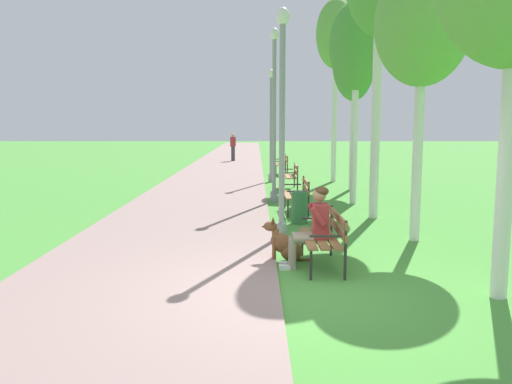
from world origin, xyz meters
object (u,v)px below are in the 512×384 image
at_px(lamp_post_mid, 273,114).
at_px(pedestrian_distant, 232,147).
at_px(park_bench_mid, 297,192).
at_px(birch_tree_fifth, 353,59).
at_px(lamp_post_near, 281,122).
at_px(lamp_post_far, 270,124).
at_px(birch_tree_fourth, 355,47).
at_px(park_bench_far, 289,174).
at_px(person_seated_on_near_bench, 312,224).
at_px(dog_brown, 284,245).
at_px(litter_bin, 298,208).
at_px(birch_tree_second, 421,25).
at_px(park_bench_near, 325,234).
at_px(park_bench_furthest, 281,163).
at_px(birch_tree_sixth, 335,37).

relative_size(lamp_post_mid, pedestrian_distant, 2.88).
height_order(park_bench_mid, lamp_post_mid, lamp_post_mid).
bearing_deg(pedestrian_distant, birch_tree_fifth, -71.00).
distance_m(park_bench_mid, birch_tree_fifth, 6.36).
xyz_separation_m(lamp_post_near, birch_tree_fifth, (2.70, 7.54, 2.06)).
bearing_deg(lamp_post_far, birch_tree_fourth, -68.64).
height_order(lamp_post_near, lamp_post_mid, lamp_post_mid).
bearing_deg(pedestrian_distant, lamp_post_near, -84.96).
height_order(park_bench_far, pedestrian_distant, pedestrian_distant).
bearing_deg(person_seated_on_near_bench, dog_brown, 132.73).
bearing_deg(litter_bin, dog_brown, -98.77).
xyz_separation_m(park_bench_mid, lamp_post_mid, (-0.54, 1.80, 1.94)).
xyz_separation_m(park_bench_far, lamp_post_near, (-0.66, -7.48, 1.70)).
bearing_deg(park_bench_far, lamp_post_near, -95.04).
bearing_deg(person_seated_on_near_bench, pedestrian_distant, 95.52).
distance_m(park_bench_far, birch_tree_second, 8.57).
bearing_deg(litter_bin, pedestrian_distant, 96.85).
distance_m(park_bench_mid, litter_bin, 1.35).
bearing_deg(park_bench_mid, birch_tree_fourth, 43.67).
xyz_separation_m(lamp_post_far, birch_tree_fifth, (2.62, -2.29, 2.11)).
xyz_separation_m(park_bench_near, birch_tree_fourth, (1.60, 6.45, 3.69)).
distance_m(park_bench_furthest, person_seated_on_near_bench, 14.77).
xyz_separation_m(park_bench_furthest, lamp_post_near, (-0.65, -12.69, 1.70)).
bearing_deg(person_seated_on_near_bench, park_bench_furthest, 88.94).
height_order(person_seated_on_near_bench, birch_tree_sixth, birch_tree_sixth).
distance_m(lamp_post_far, pedestrian_distant, 11.09).
bearing_deg(lamp_post_mid, park_bench_far, 76.97).
relative_size(birch_tree_second, pedestrian_distant, 3.09).
distance_m(dog_brown, pedestrian_distant, 22.40).
distance_m(lamp_post_far, birch_tree_fourth, 6.13).
bearing_deg(birch_tree_second, lamp_post_far, 103.62).
relative_size(birch_tree_fifth, litter_bin, 8.17).
relative_size(lamp_post_mid, litter_bin, 6.78).
xyz_separation_m(dog_brown, birch_tree_sixth, (2.47, 11.62, 5.10)).
height_order(lamp_post_far, pedestrian_distant, lamp_post_far).
xyz_separation_m(park_bench_mid, birch_tree_second, (1.94, -3.05, 3.42)).
distance_m(lamp_post_far, birch_tree_fifth, 4.07).
height_order(lamp_post_far, birch_tree_fifth, birch_tree_fifth).
bearing_deg(park_bench_near, park_bench_mid, 90.31).
relative_size(park_bench_furthest, lamp_post_near, 0.35).
bearing_deg(dog_brown, person_seated_on_near_bench, -47.27).
height_order(birch_tree_fourth, pedestrian_distant, birch_tree_fourth).
xyz_separation_m(park_bench_furthest, dog_brown, (-0.67, -14.33, -0.25)).
relative_size(park_bench_far, birch_tree_sixth, 0.22).
height_order(park_bench_mid, lamp_post_near, lamp_post_near).
relative_size(park_bench_mid, park_bench_furthest, 1.00).
relative_size(park_bench_mid, litter_bin, 2.14).
bearing_deg(lamp_post_mid, lamp_post_near, -90.17).
bearing_deg(birch_tree_fifth, lamp_post_near, -109.69).
xyz_separation_m(park_bench_furthest, litter_bin, (-0.18, -11.14, -0.16)).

